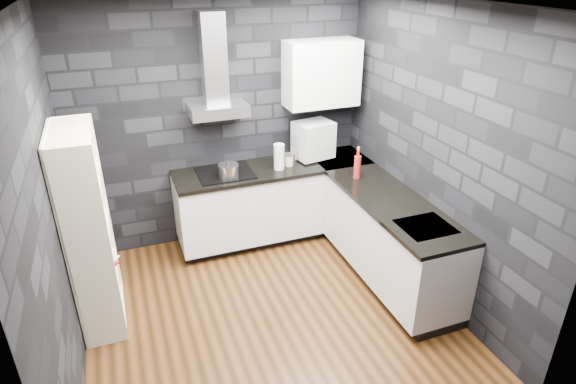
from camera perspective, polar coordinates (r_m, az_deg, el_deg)
ground at (r=4.61m, az=-2.19°, el=-14.29°), size 3.20×3.20×0.00m
ceiling at (r=3.52m, az=-2.98°, el=21.43°), size 3.20×3.20×0.00m
wall_back at (r=5.34m, az=-8.04°, el=8.03°), size 3.20×0.05×2.70m
wall_front at (r=2.60m, az=9.04°, el=-13.28°), size 3.20×0.05×2.70m
wall_left at (r=3.76m, az=-26.76°, el=-2.69°), size 0.05×3.20×2.70m
wall_right at (r=4.59m, az=17.16°, el=4.06°), size 0.05×3.20×2.70m
toekick_back at (r=5.75m, az=-1.71°, el=-4.61°), size 2.18×0.50×0.10m
toekick_right at (r=5.13m, az=11.99°, el=-9.48°), size 0.50×1.78×0.10m
counter_back_cab at (r=5.50m, az=-1.63°, el=-0.96°), size 2.20×0.60×0.76m
counter_right_cab at (r=4.87m, az=12.05°, el=-5.47°), size 0.60×1.80×0.76m
counter_back_top at (r=5.32m, az=-1.65°, el=2.83°), size 2.20×0.62×0.04m
counter_right_top at (r=4.67m, az=12.40°, el=-1.31°), size 0.62×1.80×0.04m
counter_corner_top at (r=5.62m, az=6.07°, el=3.98°), size 0.62×0.62×0.04m
hood_body at (r=5.08m, az=-8.23°, el=9.58°), size 0.60×0.34×0.12m
hood_chimney at (r=5.03m, az=-8.80°, el=15.36°), size 0.24×0.20×0.90m
upper_cabinet at (r=5.36m, az=3.98°, el=13.84°), size 0.80×0.35×0.70m
cooktop at (r=5.19m, az=-7.45°, el=2.27°), size 0.58×0.50×0.01m
sink_rim at (r=4.32m, az=16.00°, el=-3.98°), size 0.44×0.40×0.01m
pot at (r=5.06m, az=-7.06°, el=2.46°), size 0.22×0.22×0.12m
glass_vase at (r=5.21m, az=-1.06°, el=4.20°), size 0.14×0.14×0.28m
storage_jar at (r=5.33m, az=0.08°, el=3.79°), size 0.11×0.11×0.12m
utensil_crock at (r=5.40m, az=0.58°, el=4.07°), size 0.12×0.12×0.12m
appliance_garage at (r=5.47m, az=3.02°, el=6.23°), size 0.46×0.39×0.41m
red_bottle at (r=5.04m, az=8.21°, el=2.94°), size 0.09×0.09×0.24m
bookshelf at (r=4.41m, az=-22.53°, el=-4.35°), size 0.52×0.86×1.80m
fruit_bowl at (r=4.26m, az=-22.61°, el=-4.85°), size 0.22×0.22×0.05m
book_red at (r=4.66m, az=-21.85°, el=-7.19°), size 0.15×0.09×0.21m
book_second at (r=4.71m, az=-21.90°, el=-6.51°), size 0.15×0.11×0.23m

